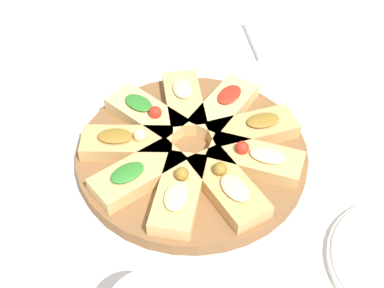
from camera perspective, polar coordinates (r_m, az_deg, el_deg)
ground_plane at (r=0.80m, az=0.00°, el=-1.61°), size 3.00×3.00×0.00m
serving_board at (r=0.79m, az=0.00°, el=-1.09°), size 0.34×0.34×0.02m
focaccia_slice_0 at (r=0.82m, az=-4.88°, el=3.22°), size 0.10×0.14×0.04m
focaccia_slice_1 at (r=0.78m, az=-6.94°, el=0.15°), size 0.14×0.11×0.04m
focaccia_slice_2 at (r=0.74m, az=-5.82°, el=-3.21°), size 0.14×0.08×0.03m
focaccia_slice_3 at (r=0.71m, az=-1.41°, el=-5.22°), size 0.12×0.14×0.04m
focaccia_slice_4 at (r=0.72m, az=3.82°, el=-4.51°), size 0.07×0.14×0.04m
focaccia_slice_5 at (r=0.76m, az=6.77°, el=-1.56°), size 0.13×0.13×0.04m
focaccia_slice_6 at (r=0.80m, az=6.48°, el=1.58°), size 0.14×0.07×0.03m
focaccia_slice_7 at (r=0.83m, az=3.46°, el=4.00°), size 0.14×0.12×0.03m
focaccia_slice_8 at (r=0.84m, az=-0.88°, el=4.61°), size 0.09×0.14×0.03m
napkin_stack at (r=1.05m, az=10.06°, el=11.08°), size 0.17×0.15×0.01m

